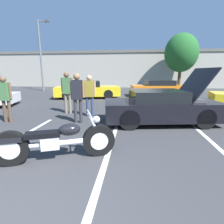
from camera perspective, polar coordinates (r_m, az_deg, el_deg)
parking_stripe_middle at (r=5.23m, az=-31.67°, el=-9.45°), size 0.12×5.05×0.01m
parking_stripe_back at (r=4.19m, az=-1.11°, el=-12.82°), size 0.12×5.05×0.01m
far_building at (r=23.77m, az=3.11°, el=14.05°), size 32.00×4.20×4.40m
light_pole at (r=19.00m, az=-22.10°, el=17.50°), size 1.21×0.28×6.58m
tree_background at (r=20.21m, az=21.68°, el=17.45°), size 3.36×3.36×5.70m
motorcycle at (r=3.87m, az=-17.66°, el=-9.09°), size 2.36×1.10×0.99m
show_car_hood_open at (r=6.56m, az=15.78°, el=1.63°), size 4.24×2.33×1.97m
parked_car_mid_left_row at (r=12.88m, az=-8.07°, el=7.25°), size 4.83×2.87×1.24m
parked_car_mid_right_row at (r=14.15m, az=15.70°, el=7.39°), size 4.81×2.43×1.23m
spectator_near_motorcycle at (r=6.39m, az=-11.24°, el=5.90°), size 0.52×0.24×1.79m
spectator_by_show_car at (r=7.44m, az=-31.54°, el=4.65°), size 0.52×0.22×1.69m
spectator_midground at (r=7.29m, az=-7.34°, el=6.42°), size 0.52×0.22×1.71m
spectator_far_lot at (r=8.06m, az=-14.45°, el=7.34°), size 0.52×0.24×1.83m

